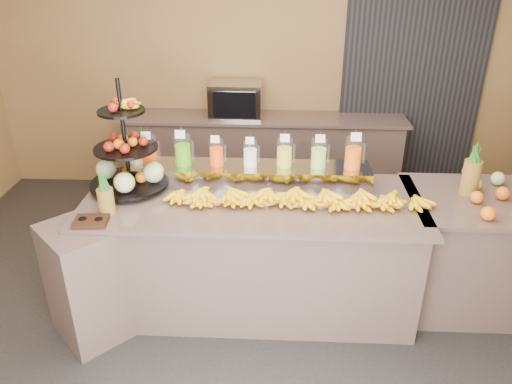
# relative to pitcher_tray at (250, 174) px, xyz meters

# --- Properties ---
(ground) EXTENTS (6.00, 6.00, 0.00)m
(ground) POSITION_rel_pitcher_tray_xyz_m (0.03, -0.58, -1.01)
(ground) COLOR black
(ground) RESTS_ON ground
(room_envelope) EXTENTS (6.04, 5.02, 2.82)m
(room_envelope) POSITION_rel_pitcher_tray_xyz_m (0.22, 0.21, 0.87)
(room_envelope) COLOR olive
(room_envelope) RESTS_ON ground
(buffet_counter) EXTENTS (2.75, 1.25, 0.93)m
(buffet_counter) POSITION_rel_pitcher_tray_xyz_m (-0.08, -0.32, -0.54)
(buffet_counter) COLOR gray
(buffet_counter) RESTS_ON ground
(right_counter) EXTENTS (1.08, 0.88, 0.93)m
(right_counter) POSITION_rel_pitcher_tray_xyz_m (1.73, -0.18, -0.54)
(right_counter) COLOR gray
(right_counter) RESTS_ON ground
(back_ledge) EXTENTS (3.10, 0.55, 0.93)m
(back_ledge) POSITION_rel_pitcher_tray_xyz_m (0.03, 1.67, -0.54)
(back_ledge) COLOR gray
(back_ledge) RESTS_ON ground
(pitcher_tray) EXTENTS (1.85, 0.30, 0.15)m
(pitcher_tray) POSITION_rel_pitcher_tray_xyz_m (0.00, 0.00, 0.00)
(pitcher_tray) COLOR gray
(pitcher_tray) RESTS_ON buffet_counter
(juice_pitcher_orange_a) EXTENTS (0.12, 0.12, 0.29)m
(juice_pitcher_orange_a) POSITION_rel_pitcher_tray_xyz_m (-0.78, -0.00, 0.17)
(juice_pitcher_orange_a) COLOR silver
(juice_pitcher_orange_a) RESTS_ON pitcher_tray
(juice_pitcher_green) EXTENTS (0.13, 0.13, 0.31)m
(juice_pitcher_green) POSITION_rel_pitcher_tray_xyz_m (-0.52, -0.00, 0.18)
(juice_pitcher_green) COLOR silver
(juice_pitcher_green) RESTS_ON pitcher_tray
(juice_pitcher_orange_b) EXTENTS (0.11, 0.12, 0.27)m
(juice_pitcher_orange_b) POSITION_rel_pitcher_tray_xyz_m (-0.26, -0.00, 0.17)
(juice_pitcher_orange_b) COLOR silver
(juice_pitcher_orange_b) RESTS_ON pitcher_tray
(juice_pitcher_milk) EXTENTS (0.11, 0.11, 0.26)m
(juice_pitcher_milk) POSITION_rel_pitcher_tray_xyz_m (-0.00, -0.00, 0.16)
(juice_pitcher_milk) COLOR silver
(juice_pitcher_milk) RESTS_ON pitcher_tray
(juice_pitcher_lemon) EXTENTS (0.12, 0.12, 0.29)m
(juice_pitcher_lemon) POSITION_rel_pitcher_tray_xyz_m (0.26, -0.00, 0.17)
(juice_pitcher_lemon) COLOR silver
(juice_pitcher_lemon) RESTS_ON pitcher_tray
(juice_pitcher_lime) EXTENTS (0.12, 0.13, 0.29)m
(juice_pitcher_lime) POSITION_rel_pitcher_tray_xyz_m (0.52, -0.00, 0.17)
(juice_pitcher_lime) COLOR silver
(juice_pitcher_lime) RESTS_ON pitcher_tray
(juice_pitcher_orange_c) EXTENTS (0.13, 0.13, 0.32)m
(juice_pitcher_orange_c) POSITION_rel_pitcher_tray_xyz_m (0.78, -0.00, 0.18)
(juice_pitcher_orange_c) COLOR silver
(juice_pitcher_orange_c) RESTS_ON pitcher_tray
(banana_heap) EXTENTS (1.92, 0.17, 0.16)m
(banana_heap) POSITION_rel_pitcher_tray_xyz_m (0.35, -0.32, -0.01)
(banana_heap) COLOR #FFB50C
(banana_heap) RESTS_ON buffet_counter
(fruit_stand) EXTENTS (0.74, 0.74, 0.85)m
(fruit_stand) POSITION_rel_pitcher_tray_xyz_m (-0.88, -0.13, 0.14)
(fruit_stand) COLOR black
(fruit_stand) RESTS_ON buffet_counter
(condiment_caddy) EXTENTS (0.24, 0.19, 0.03)m
(condiment_caddy) POSITION_rel_pitcher_tray_xyz_m (-1.04, -0.68, -0.06)
(condiment_caddy) COLOR black
(condiment_caddy) RESTS_ON buffet_counter
(pineapple_left_a) EXTENTS (0.11, 0.11, 0.35)m
(pineapple_left_a) POSITION_rel_pitcher_tray_xyz_m (-0.97, -0.54, 0.05)
(pineapple_left_a) COLOR brown
(pineapple_left_a) RESTS_ON buffet_counter
(pineapple_left_b) EXTENTS (0.12, 0.12, 0.39)m
(pineapple_left_b) POSITION_rel_pitcher_tray_xyz_m (-0.88, 0.19, 0.07)
(pineapple_left_b) COLOR brown
(pineapple_left_b) RESTS_ON buffet_counter
(right_fruit_pile) EXTENTS (0.51, 0.48, 0.27)m
(right_fruit_pile) POSITION_rel_pitcher_tray_xyz_m (1.80, -0.27, 0.01)
(right_fruit_pile) COLOR brown
(right_fruit_pile) RESTS_ON right_counter
(oven_warmer) EXTENTS (0.56, 0.40, 0.37)m
(oven_warmer) POSITION_rel_pitcher_tray_xyz_m (-0.26, 1.67, 0.11)
(oven_warmer) COLOR gray
(oven_warmer) RESTS_ON back_ledge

